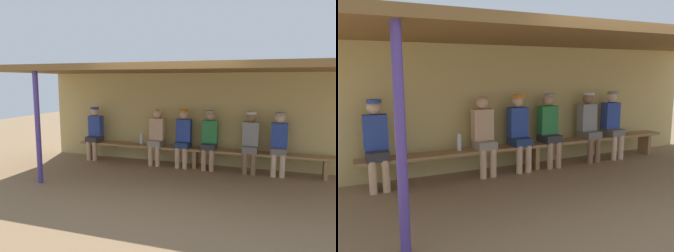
% 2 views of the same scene
% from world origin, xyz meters
% --- Properties ---
extents(ground_plane, '(24.00, 24.00, 0.00)m').
position_xyz_m(ground_plane, '(0.00, 0.00, 0.00)').
color(ground_plane, '#8C6D4C').
extents(back_wall, '(8.00, 0.20, 2.20)m').
position_xyz_m(back_wall, '(0.00, 2.00, 1.10)').
color(back_wall, tan).
rests_on(back_wall, ground).
extents(dugout_roof, '(8.00, 2.80, 0.12)m').
position_xyz_m(dugout_roof, '(0.00, 0.70, 2.26)').
color(dugout_roof, brown).
rests_on(dugout_roof, back_wall).
extents(support_post, '(0.10, 0.10, 2.20)m').
position_xyz_m(support_post, '(-2.64, -0.55, 1.10)').
color(support_post, '#4C388C').
rests_on(support_post, ground).
extents(bench, '(6.00, 0.36, 0.46)m').
position_xyz_m(bench, '(0.00, 1.55, 0.39)').
color(bench, '#9E7547').
rests_on(bench, ground).
extents(player_near_post, '(0.34, 0.42, 1.34)m').
position_xyz_m(player_near_post, '(-0.97, 1.55, 0.73)').
color(player_near_post, gray).
rests_on(player_near_post, ground).
extents(player_in_blue, '(0.34, 0.42, 1.34)m').
position_xyz_m(player_in_blue, '(0.32, 1.55, 0.75)').
color(player_in_blue, '#333338').
rests_on(player_in_blue, ground).
extents(player_rightmost, '(0.34, 0.42, 1.34)m').
position_xyz_m(player_rightmost, '(1.23, 1.55, 0.75)').
color(player_rightmost, slate).
rests_on(player_rightmost, ground).
extents(player_middle, '(0.34, 0.42, 1.34)m').
position_xyz_m(player_middle, '(1.82, 1.55, 0.75)').
color(player_middle, slate).
rests_on(player_middle, ground).
extents(player_in_white, '(0.34, 0.42, 1.34)m').
position_xyz_m(player_in_white, '(-2.67, 1.55, 0.75)').
color(player_in_white, '#333338').
rests_on(player_in_white, ground).
extents(player_shirtless_tan, '(0.34, 0.42, 1.34)m').
position_xyz_m(player_shirtless_tan, '(-0.30, 1.55, 0.75)').
color(player_shirtless_tan, navy).
rests_on(player_shirtless_tan, ground).
extents(water_bottle_orange, '(0.07, 0.07, 0.27)m').
position_xyz_m(water_bottle_orange, '(-1.39, 1.59, 0.59)').
color(water_bottle_orange, silver).
rests_on(water_bottle_orange, bench).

